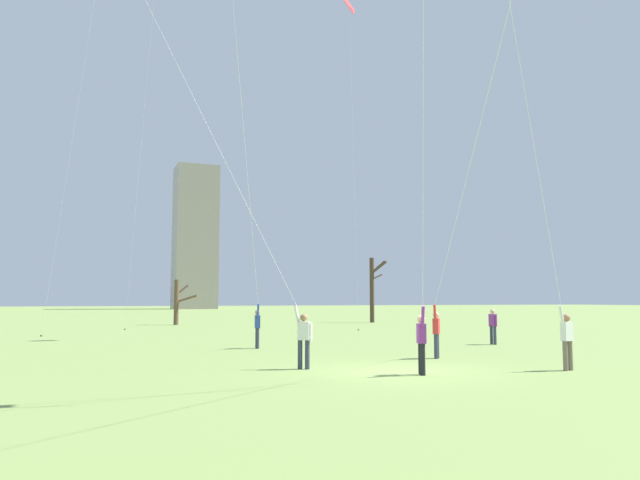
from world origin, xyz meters
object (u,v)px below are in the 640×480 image
object	(u,v)px
kite_flyer_midfield_right_green	(422,201)
bare_tree_right_of_center	(373,287)
kite_flyer_midfield_center_purple	(460,234)
bare_tree_leftmost	(178,301)
kite_flyer_far_back_blue	(556,276)
kite_flyer_midfield_left_yellow	(248,206)
kite_flyer_foreground_left_white	(250,225)
bystander_watching_nearby	(493,325)
distant_kite_low_near_trees_red	(350,32)

from	to	relation	value
kite_flyer_midfield_right_green	bare_tree_right_of_center	bearing A→B (deg)	65.40
kite_flyer_midfield_center_purple	bare_tree_leftmost	distance (m)	36.18
kite_flyer_far_back_blue	bare_tree_leftmost	bearing A→B (deg)	97.71
kite_flyer_midfield_left_yellow	kite_flyer_foreground_left_white	world-z (taller)	kite_flyer_midfield_left_yellow
bystander_watching_nearby	kite_flyer_foreground_left_white	bearing A→B (deg)	-159.14
kite_flyer_far_back_blue	bare_tree_right_of_center	size ratio (longest dim) A/B	2.26
kite_flyer_foreground_left_white	bystander_watching_nearby	world-z (taller)	kite_flyer_foreground_left_white
kite_flyer_far_back_blue	bystander_watching_nearby	bearing A→B (deg)	62.07
kite_flyer_midfield_left_yellow	bare_tree_leftmost	world-z (taller)	kite_flyer_midfield_left_yellow
kite_flyer_foreground_left_white	kite_flyer_midfield_center_purple	size ratio (longest dim) A/B	1.55
bare_tree_right_of_center	kite_flyer_foreground_left_white	bearing A→B (deg)	-122.25
kite_flyer_midfield_right_green	bare_tree_leftmost	xyz separation A→B (m)	(-0.55, 37.83, -2.57)
kite_flyer_foreground_left_white	kite_flyer_midfield_left_yellow	bearing A→B (deg)	76.24
kite_flyer_midfield_left_yellow	kite_flyer_far_back_blue	world-z (taller)	kite_flyer_midfield_left_yellow
kite_flyer_far_back_blue	bystander_watching_nearby	world-z (taller)	kite_flyer_far_back_blue
kite_flyer_midfield_center_purple	distant_kite_low_near_trees_red	distance (m)	21.64
kite_flyer_far_back_blue	bare_tree_right_of_center	xyz separation A→B (m)	(12.34, 36.55, 0.50)
kite_flyer_midfield_left_yellow	bare_tree_right_of_center	size ratio (longest dim) A/B	3.72
kite_flyer_foreground_left_white	bare_tree_right_of_center	size ratio (longest dim) A/B	3.60
kite_flyer_midfield_left_yellow	kite_flyer_midfield_center_purple	bearing A→B (deg)	-62.28
distant_kite_low_near_trees_red	bare_tree_leftmost	bearing A→B (deg)	108.86
kite_flyer_foreground_left_white	distant_kite_low_near_trees_red	distance (m)	20.81
kite_flyer_foreground_left_white	distant_kite_low_near_trees_red	bearing A→B (deg)	54.16
kite_flyer_midfield_right_green	bystander_watching_nearby	bearing A→B (deg)	45.99
bystander_watching_nearby	bare_tree_right_of_center	distance (m)	27.87
kite_flyer_midfield_right_green	kite_flyer_midfield_center_purple	bearing A→B (deg)	37.56
kite_flyer_midfield_center_purple	bare_tree_right_of_center	world-z (taller)	kite_flyer_midfield_center_purple
kite_flyer_midfield_center_purple	bystander_watching_nearby	distance (m)	11.42
kite_flyer_midfield_left_yellow	kite_flyer_midfield_center_purple	world-z (taller)	kite_flyer_midfield_left_yellow
kite_flyer_midfield_center_purple	bystander_watching_nearby	world-z (taller)	kite_flyer_midfield_center_purple
kite_flyer_midfield_center_purple	kite_flyer_midfield_right_green	xyz separation A→B (m)	(-2.37, -1.82, 0.58)
kite_flyer_midfield_left_yellow	distant_kite_low_near_trees_red	world-z (taller)	kite_flyer_midfield_left_yellow
kite_flyer_midfield_center_purple	kite_flyer_foreground_left_white	bearing A→B (deg)	148.89
kite_flyer_far_back_blue	kite_flyer_foreground_left_white	bearing A→B (deg)	147.76
kite_flyer_midfield_right_green	bystander_watching_nearby	world-z (taller)	kite_flyer_midfield_right_green
kite_flyer_midfield_left_yellow	kite_flyer_far_back_blue	bearing A→B (deg)	-56.32
kite_flyer_far_back_blue	bare_tree_leftmost	xyz separation A→B (m)	(-5.08, 37.52, -0.73)
kite_flyer_midfield_left_yellow	kite_flyer_foreground_left_white	bearing A→B (deg)	-103.76
kite_flyer_foreground_left_white	bare_tree_leftmost	bearing A→B (deg)	85.48
kite_flyer_foreground_left_white	kite_flyer_midfield_right_green	xyz separation A→B (m)	(3.14, -5.14, 0.18)
kite_flyer_midfield_left_yellow	bystander_watching_nearby	size ratio (longest dim) A/B	13.55
kite_flyer_foreground_left_white	bare_tree_leftmost	world-z (taller)	kite_flyer_foreground_left_white
distant_kite_low_near_trees_red	bare_tree_right_of_center	world-z (taller)	distant_kite_low_near_trees_red
kite_flyer_foreground_left_white	bystander_watching_nearby	distance (m)	14.15
kite_flyer_far_back_blue	bare_tree_right_of_center	world-z (taller)	kite_flyer_far_back_blue
distant_kite_low_near_trees_red	bare_tree_right_of_center	distance (m)	26.04
kite_flyer_midfield_left_yellow	bystander_watching_nearby	xyz separation A→B (m)	(11.63, 0.01, -4.85)
kite_flyer_midfield_center_purple	bystander_watching_nearby	xyz separation A→B (m)	(7.32, 8.21, -3.07)
kite_flyer_foreground_left_white	kite_flyer_midfield_center_purple	distance (m)	6.44
kite_flyer_far_back_blue	kite_flyer_midfield_left_yellow	bearing A→B (deg)	123.68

